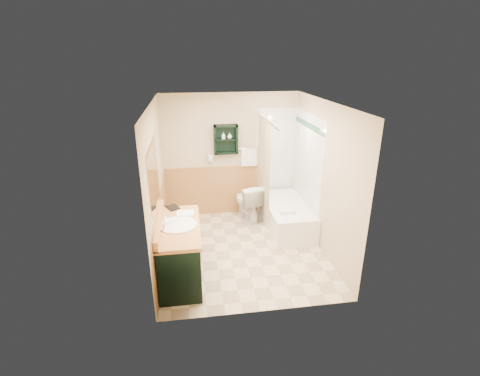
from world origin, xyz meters
The scene contains 25 objects.
floor centered at (0.00, 0.00, 0.00)m, with size 3.00×3.00×0.00m, color beige.
back_wall centered at (0.00, 1.52, 1.20)m, with size 2.60×0.04×2.40m, color beige.
left_wall centered at (-1.32, 0.00, 1.20)m, with size 0.04×3.00×2.40m, color beige.
right_wall centered at (1.32, 0.00, 1.20)m, with size 0.04×3.00×2.40m, color beige.
ceiling centered at (0.00, 0.00, 2.42)m, with size 2.60×3.00×0.04m, color white.
wainscot_left centered at (-1.29, 0.00, 0.50)m, with size 2.98×2.98×1.00m, color tan, non-canonical shape.
wainscot_back centered at (0.00, 1.49, 0.50)m, with size 2.58×2.58×1.00m, color tan, non-canonical shape.
mirror_frame centered at (-1.27, -0.55, 1.50)m, with size 1.30×1.30×1.00m, color brown, non-canonical shape.
mirror_glass centered at (-1.27, -0.55, 1.50)m, with size 1.20×1.20×0.90m, color white, non-canonical shape.
tile_right centered at (1.28, 0.75, 1.05)m, with size 1.50×1.50×2.10m, color white, non-canonical shape.
tile_back centered at (1.03, 1.48, 1.05)m, with size 0.95×0.95×2.10m, color white, non-canonical shape.
tile_accent centered at (1.27, 0.75, 1.90)m, with size 1.50×1.50×0.10m, color #164D2E, non-canonical shape.
wall_shelf centered at (-0.10, 1.41, 1.55)m, with size 0.45×0.15×0.55m, color black.
hair_dryer centered at (-0.40, 1.43, 1.20)m, with size 0.10×0.24×0.18m, color silver, non-canonical shape.
towel_bar centered at (0.35, 1.45, 1.35)m, with size 0.40×0.06×0.40m, color white, non-canonical shape.
curtain_rod centered at (0.53, 0.75, 2.00)m, with size 0.03×0.03×1.60m, color silver.
shower_curtain centered at (0.53, 0.92, 1.15)m, with size 1.05×1.05×1.70m, color #B8AE8B, non-canonical shape.
vanity centered at (-0.99, -0.60, 0.42)m, with size 0.59×1.32×0.84m, color black.
bathtub centered at (0.93, 0.65, 0.24)m, with size 0.73×1.50×0.49m, color white.
toilet centered at (0.27, 1.11, 0.37)m, with size 0.42×0.75×0.74m, color white.
counter_towel centered at (-0.90, -0.28, 0.86)m, with size 0.25×0.20×0.04m, color white.
vanity_book centered at (-1.16, -0.04, 0.95)m, with size 0.16×0.02×0.22m, color black.
tub_towel centered at (0.82, 0.30, 0.52)m, with size 0.26×0.22×0.07m, color white.
soap_bottle_a centered at (-0.14, 1.40, 1.59)m, with size 0.06×0.12×0.06m, color white.
soap_bottle_b centered at (-0.03, 1.40, 1.61)m, with size 0.09×0.11×0.09m, color white.
Camera 1 is at (-0.79, -4.96, 3.05)m, focal length 26.00 mm.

